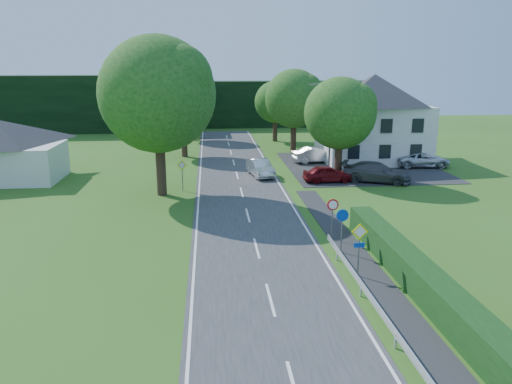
{
  "coord_description": "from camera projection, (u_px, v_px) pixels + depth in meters",
  "views": [
    {
      "loc": [
        -2.39,
        -12.83,
        9.52
      ],
      "look_at": [
        0.39,
        16.44,
        1.98
      ],
      "focal_mm": 35.0,
      "sensor_mm": 36.0,
      "label": 1
    }
  ],
  "objects": [
    {
      "name": "sign_speed_limit",
      "position": [
        333.0,
        210.0,
        27.42
      ],
      "size": [
        0.64,
        0.11,
        2.37
      ],
      "color": "slate",
      "rests_on": "ground"
    },
    {
      "name": "treeline_left",
      "position": [
        28.0,
        104.0,
        71.19
      ],
      "size": [
        44.0,
        6.0,
        8.0
      ],
      "primitive_type": "cube",
      "color": "black",
      "rests_on": "ground"
    },
    {
      "name": "parking_pad",
      "position": [
        360.0,
        166.0,
        47.87
      ],
      "size": [
        14.0,
        16.0,
        0.04
      ],
      "primitive_type": "cube",
      "color": "#252528",
      "rests_on": "ground"
    },
    {
      "name": "streetlight",
      "position": [
        329.0,
        124.0,
        43.51
      ],
      "size": [
        2.03,
        0.18,
        8.0
      ],
      "color": "slate",
      "rests_on": "ground"
    },
    {
      "name": "line_edge_left",
      "position": [
        198.0,
        208.0,
        33.93
      ],
      "size": [
        0.12,
        80.0,
        0.01
      ],
      "primitive_type": "cube",
      "color": "white",
      "rests_on": "road"
    },
    {
      "name": "sign_roundabout",
      "position": [
        342.0,
        222.0,
        25.52
      ],
      "size": [
        0.64,
        0.08,
        2.37
      ],
      "color": "slate",
      "rests_on": "ground"
    },
    {
      "name": "line_edge_right",
      "position": [
        292.0,
        205.0,
        34.53
      ],
      "size": [
        0.12,
        80.0,
        0.01
      ],
      "primitive_type": "cube",
      "color": "white",
      "rests_on": "road"
    },
    {
      "name": "parked_car_red",
      "position": [
        327.0,
        174.0,
        41.29
      ],
      "size": [
        4.09,
        1.79,
        1.37
      ],
      "primitive_type": "imported",
      "rotation": [
        0.0,
        0.0,
        1.61
      ],
      "color": "#620A11",
      "rests_on": "parking_pad"
    },
    {
      "name": "parked_car_silver_b",
      "position": [
        423.0,
        160.0,
        47.38
      ],
      "size": [
        5.25,
        2.76,
        1.41
      ],
      "primitive_type": "imported",
      "rotation": [
        0.0,
        0.0,
        1.48
      ],
      "color": "silver",
      "rests_on": "parking_pad"
    },
    {
      "name": "house_white",
      "position": [
        373.0,
        117.0,
        49.86
      ],
      "size": [
        10.6,
        8.4,
        8.6
      ],
      "color": "silver",
      "rests_on": "ground"
    },
    {
      "name": "sign_priority_right",
      "position": [
        359.0,
        240.0,
        22.6
      ],
      "size": [
        0.78,
        0.09,
        2.59
      ],
      "color": "slate",
      "rests_on": "ground"
    },
    {
      "name": "footpath",
      "position": [
        426.0,
        346.0,
        17.33
      ],
      "size": [
        1.5,
        44.0,
        0.04
      ],
      "primitive_type": "cube",
      "color": "#252528",
      "rests_on": "ground"
    },
    {
      "name": "tree_right_mid",
      "position": [
        339.0,
        129.0,
        41.67
      ],
      "size": [
        7.0,
        7.0,
        8.58
      ],
      "primitive_type": null,
      "color": "#154615",
      "rests_on": "ground"
    },
    {
      "name": "sign_priority_left",
      "position": [
        182.0,
        169.0,
        38.21
      ],
      "size": [
        0.78,
        0.09,
        2.44
      ],
      "color": "slate",
      "rests_on": "ground"
    },
    {
      "name": "tree_main",
      "position": [
        159.0,
        117.0,
        36.1
      ],
      "size": [
        9.4,
        9.4,
        11.64
      ],
      "primitive_type": null,
      "color": "#154615",
      "rests_on": "ground"
    },
    {
      "name": "parasol",
      "position": [
        364.0,
        154.0,
        49.67
      ],
      "size": [
        2.43,
        2.44,
        1.69
      ],
      "primitive_type": "imported",
      "rotation": [
        0.0,
        0.0,
        -0.4
      ],
      "color": "#C83C10",
      "rests_on": "parking_pad"
    },
    {
      "name": "road",
      "position": [
        246.0,
        207.0,
        34.24
      ],
      "size": [
        7.0,
        80.0,
        0.04
      ],
      "primitive_type": "cube",
      "color": "#313133",
      "rests_on": "ground"
    },
    {
      "name": "line_centre",
      "position": [
        246.0,
        207.0,
        34.23
      ],
      "size": [
        0.12,
        80.0,
        0.01
      ],
      "primitive_type": null,
      "color": "white",
      "rests_on": "road"
    },
    {
      "name": "tree_left_far",
      "position": [
        183.0,
        116.0,
        52.01
      ],
      "size": [
        7.0,
        7.0,
        8.58
      ],
      "primitive_type": null,
      "color": "#154615",
      "rests_on": "ground"
    },
    {
      "name": "tree_right_far",
      "position": [
        294.0,
        111.0,
        54.97
      ],
      "size": [
        7.4,
        7.4,
        9.09
      ],
      "primitive_type": null,
      "color": "#154615",
      "rests_on": "ground"
    },
    {
      "name": "parked_car_silver_a",
      "position": [
        316.0,
        155.0,
        49.46
      ],
      "size": [
        4.84,
        2.32,
        1.53
      ],
      "primitive_type": "imported",
      "rotation": [
        0.0,
        0.0,
        1.73
      ],
      "color": "silver",
      "rests_on": "parking_pad"
    },
    {
      "name": "moving_car",
      "position": [
        260.0,
        168.0,
        43.49
      ],
      "size": [
        2.28,
        4.63,
        1.46
      ],
      "primitive_type": "imported",
      "rotation": [
        0.0,
        0.0,
        0.17
      ],
      "color": "silver",
      "rests_on": "road"
    },
    {
      "name": "motorcycle",
      "position": [
        258.0,
        172.0,
        43.16
      ],
      "size": [
        0.99,
        1.87,
        0.94
      ],
      "primitive_type": "imported",
      "rotation": [
        0.0,
        0.0,
        -0.21
      ],
      "color": "black",
      "rests_on": "road"
    },
    {
      "name": "parked_car_grey",
      "position": [
        376.0,
        172.0,
        41.34
      ],
      "size": [
        6.06,
        4.28,
        1.63
      ],
      "primitive_type": "imported",
      "rotation": [
        0.0,
        0.0,
        1.17
      ],
      "color": "#48474C",
      "rests_on": "parking_pad"
    },
    {
      "name": "hedge_right",
      "position": [
        503.0,
        361.0,
        15.39
      ],
      "size": [
        1.2,
        30.0,
        1.3
      ],
      "primitive_type": "cube",
      "color": "black",
      "rests_on": "ground"
    },
    {
      "name": "treeline_right",
      "position": [
        274.0,
        104.0,
        78.46
      ],
      "size": [
        30.0,
        5.0,
        7.0
      ],
      "primitive_type": "cube",
      "color": "black",
      "rests_on": "ground"
    },
    {
      "name": "tree_left_back",
      "position": [
        192.0,
        109.0,
        63.69
      ],
      "size": [
        6.6,
        6.6,
        8.07
      ],
      "primitive_type": null,
      "color": "#154615",
      "rests_on": "ground"
    },
    {
      "name": "tree_right_back",
      "position": [
        275.0,
        111.0,
        62.78
      ],
      "size": [
        6.2,
        6.2,
        7.56
      ],
      "primitive_type": null,
      "color": "#154615",
      "rests_on": "ground"
    }
  ]
}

